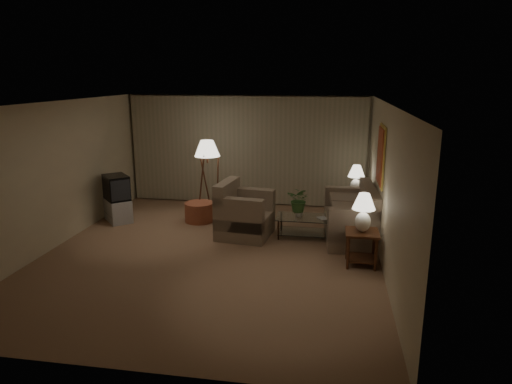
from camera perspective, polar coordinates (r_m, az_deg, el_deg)
ground at (r=8.47m, az=-5.48°, el=-7.57°), size 7.00×7.00×0.00m
room_shell at (r=9.43m, az=-3.26°, el=5.75°), size 6.04×7.02×2.72m
sofa at (r=9.26m, az=11.66°, el=-3.17°), size 1.97×1.15×0.83m
armchair at (r=9.17m, az=-1.36°, el=-2.88°), size 1.29×1.25×0.88m
side_table_near at (r=7.99m, az=13.06°, el=-6.09°), size 0.55×0.55×0.60m
side_table_far at (r=10.47m, az=12.24°, el=-1.26°), size 0.47×0.39×0.60m
table_lamp_near at (r=7.81m, az=13.30°, el=-2.10°), size 0.39×0.39×0.66m
table_lamp_far at (r=10.33m, az=12.41°, el=1.86°), size 0.37×0.37×0.64m
coffee_table at (r=9.20m, az=6.32°, el=-3.94°), size 1.20×0.66×0.41m
tv_cabinet at (r=10.60m, az=-16.85°, el=-2.18°), size 1.17×1.16×0.50m
crt_tv at (r=10.47m, az=-17.06°, el=0.55°), size 1.08×1.07×0.54m
floor_lamp at (r=10.41m, az=-6.04°, el=1.87°), size 0.57×0.57×1.75m
ottoman at (r=10.21m, az=-7.10°, el=-2.49°), size 0.76×0.76×0.43m
vase at (r=9.15m, az=5.42°, el=-2.59°), size 0.20×0.20×0.17m
flowers at (r=9.05m, az=5.47°, el=-0.54°), size 0.56×0.53×0.51m
book at (r=9.06m, az=7.89°, el=-3.33°), size 0.26×0.28×0.02m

